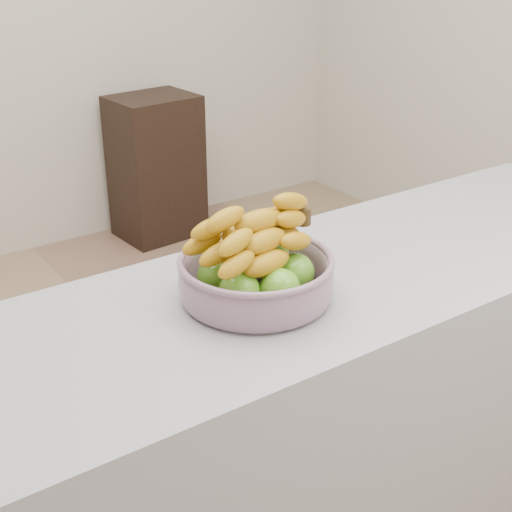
{
  "coord_description": "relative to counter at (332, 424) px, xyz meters",
  "views": [
    {
      "loc": [
        -1.01,
        -1.66,
        1.64
      ],
      "look_at": [
        -0.24,
        -0.54,
        1.0
      ],
      "focal_mm": 50.0,
      "sensor_mm": 36.0,
      "label": 1
    }
  ],
  "objects": [
    {
      "name": "ground",
      "position": [
        0.0,
        0.54,
        -0.45
      ],
      "size": [
        4.0,
        4.0,
        0.0
      ],
      "primitive_type": "plane",
      "color": "#8D7456",
      "rests_on": "ground"
    },
    {
      "name": "counter",
      "position": [
        0.0,
        0.0,
        0.0
      ],
      "size": [
        2.0,
        0.6,
        0.9
      ],
      "primitive_type": "cube",
      "color": "#97979F",
      "rests_on": "ground"
    },
    {
      "name": "cabinet",
      "position": [
        0.68,
        2.32,
        -0.05
      ],
      "size": [
        0.47,
        0.39,
        0.8
      ],
      "primitive_type": "cube",
      "rotation": [
        0.0,
        0.0,
        0.08
      ],
      "color": "black",
      "rests_on": "ground"
    },
    {
      "name": "fruit_bowl",
      "position": [
        -0.24,
        -0.0,
        0.51
      ],
      "size": [
        0.33,
        0.33,
        0.2
      ],
      "rotation": [
        0.0,
        0.0,
        0.03
      ],
      "color": "#9299AF",
      "rests_on": "counter"
    }
  ]
}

